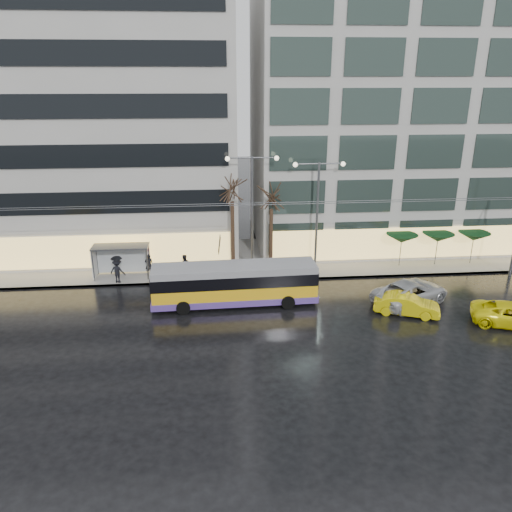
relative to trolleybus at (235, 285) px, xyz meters
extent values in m
plane|color=black|center=(-0.35, -5.21, -1.39)|extent=(140.00, 140.00, 0.00)
cube|color=gray|center=(1.65, 8.79, -1.31)|extent=(80.00, 10.00, 0.15)
cube|color=slate|center=(1.65, 3.84, -1.31)|extent=(80.00, 0.10, 0.15)
cube|color=#A9A8A2|center=(-16.35, 13.79, 9.76)|extent=(34.00, 14.00, 22.00)
cube|color=#A9A8A2|center=(18.65, 13.79, 11.26)|extent=(32.00, 14.00, 25.00)
cube|color=#EFB114|center=(0.00, 0.00, -0.43)|extent=(11.03, 2.66, 1.37)
cube|color=#593C96|center=(0.00, 0.00, -0.89)|extent=(11.07, 2.70, 0.46)
cube|color=black|center=(0.00, 0.00, 0.58)|extent=(11.05, 2.68, 0.82)
cube|color=gray|center=(0.00, 0.00, 1.22)|extent=(11.03, 2.66, 0.46)
cube|color=black|center=(5.51, 0.19, 0.44)|extent=(0.13, 2.10, 1.19)
cube|color=black|center=(-5.51, -0.19, 0.44)|extent=(0.13, 2.10, 1.19)
cylinder|color=black|center=(3.43, 1.26, -0.93)|extent=(0.92, 0.35, 0.91)
cylinder|color=black|center=(3.51, -1.02, -0.93)|extent=(0.92, 0.35, 0.91)
cylinder|color=black|center=(-3.51, 1.02, -0.93)|extent=(0.92, 0.35, 0.91)
cylinder|color=black|center=(-3.43, -1.26, -0.93)|extent=(0.92, 0.35, 0.91)
cylinder|color=#595B60|center=(-0.94, 0.84, 2.54)|extent=(0.17, 3.40, 2.40)
cylinder|color=#595B60|center=(-0.96, 1.29, 2.54)|extent=(0.17, 3.40, 2.40)
cylinder|color=#595B60|center=(0.65, 0.54, 5.41)|extent=(42.00, 0.04, 0.04)
cylinder|color=#595B60|center=(0.65, 1.04, 5.41)|extent=(42.00, 0.04, 0.04)
cube|color=#595B60|center=(-8.35, 5.29, 1.21)|extent=(4.20, 1.60, 0.12)
cube|color=silver|center=(-8.35, 5.99, -0.04)|extent=(4.00, 0.05, 2.20)
cube|color=white|center=(-10.40, 5.29, -0.04)|extent=(0.10, 1.40, 2.20)
cylinder|color=#595B60|center=(-10.35, 4.59, -0.04)|extent=(0.10, 0.10, 2.40)
cylinder|color=#595B60|center=(-10.35, 5.99, -0.04)|extent=(0.10, 0.10, 2.40)
cylinder|color=#595B60|center=(-6.35, 4.59, -0.04)|extent=(0.10, 0.10, 2.40)
cylinder|color=#595B60|center=(-6.35, 5.99, -0.04)|extent=(0.10, 0.10, 2.40)
cylinder|color=#595B60|center=(1.65, 5.59, 3.26)|extent=(0.18, 0.18, 9.00)
cylinder|color=#595B60|center=(0.75, 5.59, 7.66)|extent=(1.80, 0.10, 0.10)
cylinder|color=#595B60|center=(2.55, 5.59, 7.66)|extent=(1.80, 0.10, 0.10)
sphere|color=#FFF2CC|center=(-0.15, 5.59, 7.61)|extent=(0.36, 0.36, 0.36)
sphere|color=#FFF2CC|center=(3.45, 5.59, 7.61)|extent=(0.36, 0.36, 0.36)
cylinder|color=#595B60|center=(6.65, 5.59, 3.01)|extent=(0.18, 0.18, 8.50)
cylinder|color=#595B60|center=(5.75, 5.59, 7.16)|extent=(1.80, 0.10, 0.10)
cylinder|color=#595B60|center=(7.55, 5.59, 7.16)|extent=(1.80, 0.10, 0.10)
sphere|color=#FFF2CC|center=(4.85, 5.59, 7.11)|extent=(0.36, 0.36, 0.36)
sphere|color=#FFF2CC|center=(8.45, 5.59, 7.11)|extent=(0.36, 0.36, 0.36)
cylinder|color=black|center=(0.15, 5.79, 1.56)|extent=(0.28, 0.28, 5.60)
cylinder|color=black|center=(3.15, 5.99, 1.21)|extent=(0.28, 0.28, 4.90)
cylinder|color=#595B60|center=(13.65, 5.79, -0.14)|extent=(0.06, 0.06, 2.20)
cone|color=#0E3616|center=(13.65, 5.79, 1.06)|extent=(2.50, 2.50, 0.70)
cylinder|color=#595B60|center=(16.65, 5.79, -0.14)|extent=(0.06, 0.06, 2.20)
cone|color=#0E3616|center=(16.65, 5.79, 1.06)|extent=(2.50, 2.50, 0.70)
cylinder|color=#595B60|center=(19.65, 5.79, -0.14)|extent=(0.06, 0.06, 2.20)
cone|color=#0E3616|center=(19.65, 5.79, 1.06)|extent=(2.50, 2.50, 0.70)
imported|color=yellow|center=(11.08, -2.51, -0.70)|extent=(4.40, 2.85, 1.37)
imported|color=#B1B2B6|center=(11.98, -0.82, -0.59)|extent=(6.32, 5.04, 1.60)
imported|color=black|center=(-6.35, 5.50, -0.39)|extent=(0.65, 0.47, 1.69)
imported|color=#D94864|center=(-6.35, 5.50, 0.51)|extent=(1.06, 1.07, 0.88)
imported|color=black|center=(-3.62, 4.90, -0.35)|extent=(1.01, 0.88, 1.77)
imported|color=black|center=(-8.51, 4.19, -0.31)|extent=(1.35, 1.02, 1.85)
imported|color=black|center=(-8.51, 4.19, 0.51)|extent=(1.03, 1.03, 0.72)
camera|label=1|loc=(-1.25, -30.92, 13.40)|focal=35.00mm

